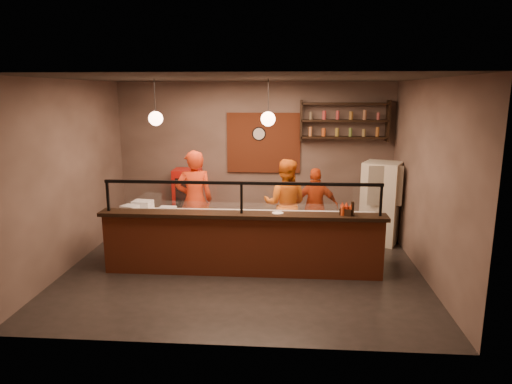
# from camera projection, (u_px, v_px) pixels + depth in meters

# --- Properties ---
(floor) EXTENTS (6.00, 6.00, 0.00)m
(floor) POSITION_uv_depth(u_px,v_px,m) (244.00, 267.00, 7.94)
(floor) COLOR black
(floor) RESTS_ON ground
(ceiling) EXTENTS (6.00, 6.00, 0.00)m
(ceiling) POSITION_uv_depth(u_px,v_px,m) (243.00, 78.00, 7.25)
(ceiling) COLOR #332E27
(ceiling) RESTS_ON wall_back
(wall_back) EXTENTS (6.00, 0.00, 6.00)m
(wall_back) POSITION_uv_depth(u_px,v_px,m) (255.00, 156.00, 10.03)
(wall_back) COLOR #786258
(wall_back) RESTS_ON floor
(wall_left) EXTENTS (0.00, 5.00, 5.00)m
(wall_left) POSITION_uv_depth(u_px,v_px,m) (69.00, 175.00, 7.81)
(wall_left) COLOR #786258
(wall_left) RESTS_ON floor
(wall_right) EXTENTS (0.00, 5.00, 5.00)m
(wall_right) POSITION_uv_depth(u_px,v_px,m) (427.00, 180.00, 7.38)
(wall_right) COLOR #786258
(wall_right) RESTS_ON floor
(wall_front) EXTENTS (6.00, 0.00, 6.00)m
(wall_front) POSITION_uv_depth(u_px,v_px,m) (221.00, 218.00, 5.16)
(wall_front) COLOR #786258
(wall_front) RESTS_ON floor
(brick_patch) EXTENTS (1.60, 0.04, 1.30)m
(brick_patch) POSITION_uv_depth(u_px,v_px,m) (264.00, 143.00, 9.92)
(brick_patch) COLOR brown
(brick_patch) RESTS_ON wall_back
(service_counter) EXTENTS (4.60, 0.25, 1.00)m
(service_counter) POSITION_uv_depth(u_px,v_px,m) (242.00, 246.00, 7.54)
(service_counter) COLOR brown
(service_counter) RESTS_ON floor
(counter_ledge) EXTENTS (4.70, 0.37, 0.06)m
(counter_ledge) POSITION_uv_depth(u_px,v_px,m) (242.00, 215.00, 7.42)
(counter_ledge) COLOR black
(counter_ledge) RESTS_ON service_counter
(worktop_cabinet) EXTENTS (4.60, 0.75, 0.85)m
(worktop_cabinet) POSITION_uv_depth(u_px,v_px,m) (245.00, 240.00, 8.04)
(worktop_cabinet) COLOR gray
(worktop_cabinet) RESTS_ON floor
(worktop) EXTENTS (4.60, 0.75, 0.05)m
(worktop) POSITION_uv_depth(u_px,v_px,m) (245.00, 216.00, 7.94)
(worktop) COLOR silver
(worktop) RESTS_ON worktop_cabinet
(sneeze_guard) EXTENTS (4.50, 0.05, 0.52)m
(sneeze_guard) POSITION_uv_depth(u_px,v_px,m) (241.00, 195.00, 7.35)
(sneeze_guard) COLOR white
(sneeze_guard) RESTS_ON counter_ledge
(wall_shelving) EXTENTS (1.84, 0.28, 0.85)m
(wall_shelving) POSITION_uv_depth(u_px,v_px,m) (344.00, 121.00, 9.55)
(wall_shelving) COLOR black
(wall_shelving) RESTS_ON wall_back
(wall_clock) EXTENTS (0.30, 0.04, 0.30)m
(wall_clock) POSITION_uv_depth(u_px,v_px,m) (259.00, 134.00, 9.87)
(wall_clock) COLOR black
(wall_clock) RESTS_ON wall_back
(pendant_left) EXTENTS (0.24, 0.24, 0.77)m
(pendant_left) POSITION_uv_depth(u_px,v_px,m) (156.00, 118.00, 7.69)
(pendant_left) COLOR black
(pendant_left) RESTS_ON ceiling
(pendant_right) EXTENTS (0.24, 0.24, 0.77)m
(pendant_right) POSITION_uv_depth(u_px,v_px,m) (268.00, 119.00, 7.55)
(pendant_right) COLOR black
(pendant_right) RESTS_ON ceiling
(cook_left) EXTENTS (0.81, 0.66, 1.93)m
(cook_left) POSITION_uv_depth(u_px,v_px,m) (195.00, 201.00, 8.68)
(cook_left) COLOR red
(cook_left) RESTS_ON floor
(cook_mid) EXTENTS (0.93, 0.77, 1.75)m
(cook_mid) POSITION_uv_depth(u_px,v_px,m) (285.00, 204.00, 8.75)
(cook_mid) COLOR #D16113
(cook_mid) RESTS_ON floor
(cook_right) EXTENTS (0.91, 0.39, 1.54)m
(cook_right) POSITION_uv_depth(u_px,v_px,m) (315.00, 207.00, 9.02)
(cook_right) COLOR #CA4013
(cook_right) RESTS_ON floor
(fridge) EXTENTS (0.88, 0.86, 1.64)m
(fridge) POSITION_uv_depth(u_px,v_px,m) (381.00, 203.00, 9.11)
(fridge) COLOR beige
(fridge) RESTS_ON floor
(red_cooler) EXTENTS (0.59, 0.55, 1.35)m
(red_cooler) POSITION_uv_depth(u_px,v_px,m) (188.00, 200.00, 9.99)
(red_cooler) COLOR #AD120B
(red_cooler) RESTS_ON floor
(pizza_dough) EXTENTS (0.60, 0.60, 0.01)m
(pizza_dough) POSITION_uv_depth(u_px,v_px,m) (268.00, 215.00, 7.89)
(pizza_dough) COLOR white
(pizza_dough) RESTS_ON worktop
(prep_tub_a) EXTENTS (0.28, 0.23, 0.13)m
(prep_tub_a) POSITION_uv_depth(u_px,v_px,m) (167.00, 211.00, 7.93)
(prep_tub_a) COLOR silver
(prep_tub_a) RESTS_ON worktop
(prep_tub_b) EXTENTS (0.36, 0.30, 0.16)m
(prep_tub_b) POSITION_uv_depth(u_px,v_px,m) (143.00, 205.00, 8.26)
(prep_tub_b) COLOR white
(prep_tub_b) RESTS_ON worktop
(prep_tub_c) EXTENTS (0.34, 0.31, 0.14)m
(prep_tub_c) POSITION_uv_depth(u_px,v_px,m) (130.00, 209.00, 8.02)
(prep_tub_c) COLOR silver
(prep_tub_c) RESTS_ON worktop
(rolling_pin) EXTENTS (0.37, 0.14, 0.06)m
(rolling_pin) POSITION_uv_depth(u_px,v_px,m) (200.00, 213.00, 7.93)
(rolling_pin) COLOR yellow
(rolling_pin) RESTS_ON worktop
(condiment_caddy) EXTENTS (0.24, 0.21, 0.11)m
(condiment_caddy) POSITION_uv_depth(u_px,v_px,m) (346.00, 212.00, 7.31)
(condiment_caddy) COLOR black
(condiment_caddy) RESTS_ON counter_ledge
(pepper_mill) EXTENTS (0.07, 0.07, 0.23)m
(pepper_mill) POSITION_uv_depth(u_px,v_px,m) (352.00, 209.00, 7.24)
(pepper_mill) COLOR black
(pepper_mill) RESTS_ON counter_ledge
(small_plate) EXTENTS (0.24, 0.24, 0.01)m
(small_plate) POSITION_uv_depth(u_px,v_px,m) (278.00, 213.00, 7.40)
(small_plate) COLOR white
(small_plate) RESTS_ON counter_ledge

